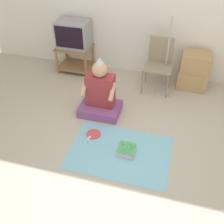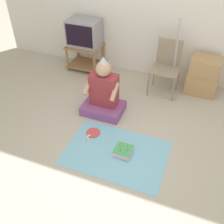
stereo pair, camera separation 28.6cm
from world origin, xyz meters
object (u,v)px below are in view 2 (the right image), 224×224
Objects in this scene: dust_mop at (172,74)px; person_seated at (103,95)px; paper_plate at (93,133)px; birthday_cake at (123,151)px; folding_chair at (167,64)px; tv at (84,33)px; cardboard_box_stack at (203,76)px.

dust_mop is 1.45× the size of person_seated.
person_seated is 0.61m from paper_plate.
birthday_cake is 0.56m from paper_plate.
folding_chair is 1.72m from birthday_cake.
birthday_cake is (1.43, -1.87, -0.67)m from tv.
tv is 2.21m from cardboard_box_stack.
folding_chair reaches higher than cardboard_box_stack.
cardboard_box_stack is 0.47× the size of dust_mop.
cardboard_box_stack is at bearing 52.50° from paper_plate.
tv reaches higher than folding_chair.
paper_plate is (0.90, -1.67, -0.70)m from tv.
dust_mop is (0.12, -0.10, -0.11)m from folding_chair.
person_seated reaches higher than folding_chair.
person_seated is 4.56× the size of paper_plate.
cardboard_box_stack is 2.01m from birthday_cake.
cardboard_box_stack is 0.57m from dust_mop.
tv is 0.43× the size of dust_mop.
birthday_cake is (0.58, -0.73, -0.26)m from person_seated.
dust_mop is 1.61m from birthday_cake.
tv is 0.92× the size of cardboard_box_stack.
folding_chair is at bearing 51.27° from person_seated.
tv reaches higher than paper_plate.
folding_chair is at bearing 64.85° from paper_plate.
paper_plate is at bearing -127.50° from cardboard_box_stack.
tv is 0.64× the size of folding_chair.
paper_plate is (-0.68, -1.44, -0.50)m from folding_chair.
tv is 1.61m from folding_chair.
paper_plate is (-0.80, -1.34, -0.39)m from dust_mop.
cardboard_box_stack is 3.09× the size of paper_plate.
person_seated is at bearing 96.09° from paper_plate.
person_seated is (-1.32, -1.12, 0.02)m from cardboard_box_stack.
birthday_cake is at bearing -100.16° from dust_mop.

